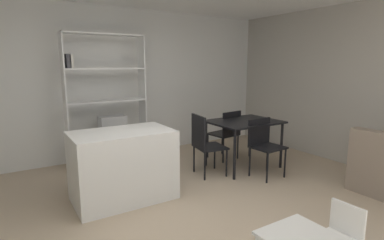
% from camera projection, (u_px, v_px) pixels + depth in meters
% --- Properties ---
extents(ground_plane, '(9.31, 9.31, 0.00)m').
position_uv_depth(ground_plane, '(190.00, 222.00, 3.35)').
color(ground_plane, tan).
extents(back_partition, '(6.77, 0.06, 2.70)m').
position_uv_depth(back_partition, '(107.00, 84.00, 5.49)').
color(back_partition, silver).
rests_on(back_partition, ground_plane).
extents(right_partition_gray, '(0.06, 5.78, 2.70)m').
position_uv_depth(right_partition_gray, '(369.00, 87.00, 4.85)').
color(right_partition_gray, '#B2ADA3').
rests_on(right_partition_gray, ground_plane).
extents(kitchen_island, '(1.23, 0.75, 0.89)m').
position_uv_depth(kitchen_island, '(123.00, 165.00, 3.86)').
color(kitchen_island, white).
rests_on(kitchen_island, ground_plane).
extents(open_bookshelf, '(1.32, 0.31, 2.19)m').
position_uv_depth(open_bookshelf, '(107.00, 106.00, 5.13)').
color(open_bookshelf, white).
rests_on(open_bookshelf, ground_plane).
extents(child_chair_right, '(0.30, 0.30, 0.57)m').
position_uv_depth(child_chair_right, '(341.00, 235.00, 2.52)').
color(child_chair_right, white).
rests_on(child_chair_right, ground_plane).
extents(dining_table, '(1.12, 0.87, 0.79)m').
position_uv_depth(dining_table, '(244.00, 126.00, 5.03)').
color(dining_table, black).
rests_on(dining_table, ground_plane).
extents(dining_chair_near, '(0.48, 0.43, 0.88)m').
position_uv_depth(dining_chair_near, '(264.00, 141.00, 4.67)').
color(dining_chair_near, black).
rests_on(dining_chair_near, ground_plane).
extents(dining_chair_island_side, '(0.49, 0.51, 0.95)m').
position_uv_depth(dining_chair_island_side, '(204.00, 141.00, 4.66)').
color(dining_chair_island_side, black).
rests_on(dining_chair_island_side, ground_plane).
extents(dining_chair_far, '(0.49, 0.51, 0.89)m').
position_uv_depth(dining_chair_far, '(227.00, 131.00, 5.45)').
color(dining_chair_far, black).
rests_on(dining_chair_far, ground_plane).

